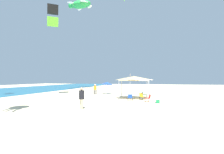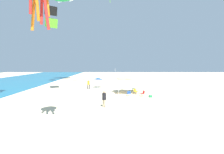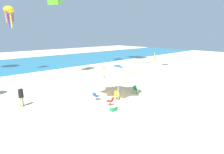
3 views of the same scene
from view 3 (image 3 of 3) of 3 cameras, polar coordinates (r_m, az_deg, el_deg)
The scene contains 13 objects.
ground at distance 18.52m, azimuth 2.79°, elevation -7.33°, with size 120.00×120.00×0.10m, color beige.
ocean_strip at distance 44.29m, azimuth -26.38°, elevation 3.44°, with size 120.00×20.85×0.02m, color teal.
canopy_tent at distance 19.49m, azimuth 0.95°, elevation 1.92°, with size 3.77×3.93×2.94m.
beach_umbrella at distance 27.39m, azimuth 1.88°, elevation 3.45°, with size 1.94×1.90×2.21m.
folding_chair_left_of_tent at distance 20.82m, azimuth 7.25°, elevation -3.57°, with size 0.58×0.66×0.82m.
folding_chair_facing_ocean at distance 18.55m, azimuth -4.91°, elevation -5.61°, with size 0.68×0.59×0.82m.
folding_chair_right_of_tent at distance 17.16m, azimuth -0.41°, elevation -7.13°, with size 0.70×0.76×0.82m.
folding_chair_near_cooler at distance 18.74m, azimuth 1.43°, elevation -5.37°, with size 0.81×0.80×0.82m.
cooler_box at distance 16.18m, azimuth 0.47°, elevation -9.46°, with size 0.62×0.42×0.40m.
banner_flag at distance 28.36m, azimuth 12.66°, elevation 4.21°, with size 0.36×0.06×3.62m.
person_near_umbrella at distance 27.91m, azimuth -2.51°, elevation 1.93°, with size 0.41×0.46×1.71m.
person_by_tent at distance 18.60m, azimuth -25.81°, elevation -4.87°, with size 0.44×0.44×1.85m.
kite_octopus_yellow at distance 35.28m, azimuth -28.73°, elevation 17.13°, with size 1.52×1.52×3.38m.
Camera 3 is at (-12.52, -12.02, 6.41)m, focal length 30.26 mm.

